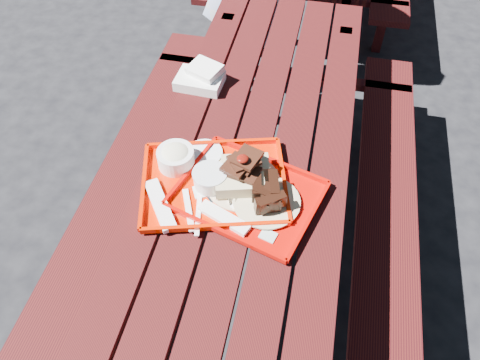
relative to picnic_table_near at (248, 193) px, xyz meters
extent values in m
plane|color=black|center=(0.00, 0.00, -0.56)|extent=(60.00, 60.00, 0.00)
cube|color=#3C0E0B|center=(-0.30, 0.00, 0.17)|extent=(0.14, 2.40, 0.04)
cube|color=#3C0E0B|center=(-0.15, 0.00, 0.17)|extent=(0.14, 2.40, 0.04)
cube|color=#3C0E0B|center=(0.00, 0.00, 0.17)|extent=(0.14, 2.40, 0.04)
cube|color=#3C0E0B|center=(0.15, 0.00, 0.17)|extent=(0.14, 2.40, 0.04)
cube|color=#3C0E0B|center=(0.30, 0.00, 0.17)|extent=(0.14, 2.40, 0.04)
cube|color=#3C0E0B|center=(-0.58, 0.00, -0.13)|extent=(0.25, 2.40, 0.04)
cube|color=#3C0E0B|center=(-0.58, 0.84, -0.35)|extent=(0.06, 0.06, 0.42)
cube|color=#3C0E0B|center=(0.58, 0.00, -0.13)|extent=(0.25, 2.40, 0.04)
cube|color=#3C0E0B|center=(0.58, 0.84, -0.35)|extent=(0.06, 0.06, 0.42)
cube|color=#3C0E0B|center=(-0.30, 0.96, -0.19)|extent=(0.06, 0.06, 0.75)
cube|color=#3C0E0B|center=(0.30, 0.96, -0.19)|extent=(0.06, 0.06, 0.75)
cube|color=#3C0E0B|center=(0.00, 0.96, -0.13)|extent=(1.40, 0.06, 0.04)
cube|color=#3C0E0B|center=(-0.58, 1.96, -0.35)|extent=(0.06, 0.06, 0.42)
cube|color=#3C0E0B|center=(0.58, 1.96, -0.35)|extent=(0.06, 0.06, 0.42)
cube|color=#3C0E0B|center=(0.30, 1.84, -0.19)|extent=(0.06, 0.06, 0.75)
cube|color=red|center=(-0.10, -0.14, 0.20)|extent=(0.58, 0.50, 0.01)
cube|color=red|center=(-0.15, 0.04, 0.21)|extent=(0.48, 0.15, 0.02)
cube|color=red|center=(-0.04, -0.32, 0.21)|extent=(0.48, 0.15, 0.02)
cube|color=red|center=(0.14, -0.07, 0.21)|extent=(0.12, 0.37, 0.02)
cube|color=red|center=(-0.33, -0.21, 0.21)|extent=(0.12, 0.37, 0.02)
cylinder|color=#D2B58F|center=(0.00, -0.11, 0.21)|extent=(0.27, 0.27, 0.01)
cube|color=#CBBC8E|center=(0.00, -0.16, 0.24)|extent=(0.18, 0.12, 0.05)
cube|color=#CBBC8E|center=(0.00, -0.07, 0.24)|extent=(0.18, 0.12, 0.05)
ellipsoid|color=#570C07|center=(0.00, -0.11, 0.34)|extent=(0.04, 0.04, 0.02)
cylinder|color=white|center=(-0.25, -0.08, 0.24)|extent=(0.13, 0.13, 0.07)
ellipsoid|color=beige|center=(-0.25, -0.08, 0.26)|extent=(0.11, 0.11, 0.05)
cylinder|color=white|center=(-0.17, -0.01, 0.21)|extent=(0.14, 0.14, 0.01)
cube|color=white|center=(-0.25, -0.28, 0.21)|extent=(0.17, 0.21, 0.02)
cube|color=white|center=(-0.15, -0.27, 0.21)|extent=(0.09, 0.17, 0.01)
cube|color=white|center=(-0.12, -0.27, 0.21)|extent=(0.05, 0.19, 0.01)
cube|color=silver|center=(-0.13, -0.18, 0.21)|extent=(0.08, 0.08, 0.00)
cube|color=#B10903|center=(0.03, -0.17, 0.20)|extent=(0.55, 0.48, 0.01)
cube|color=#B10903|center=(0.08, 0.01, 0.21)|extent=(0.45, 0.14, 0.02)
cube|color=#B10903|center=(-0.02, -0.34, 0.21)|extent=(0.45, 0.14, 0.02)
cube|color=#B10903|center=(0.25, -0.23, 0.21)|extent=(0.11, 0.35, 0.02)
cube|color=#B10903|center=(-0.19, -0.10, 0.21)|extent=(0.11, 0.35, 0.02)
cube|color=white|center=(0.08, -0.18, 0.21)|extent=(0.20, 0.20, 0.01)
cylinder|color=#C5B387|center=(0.10, -0.19, 0.21)|extent=(0.23, 0.23, 0.01)
cylinder|color=silver|center=(-0.11, -0.15, 0.23)|extent=(0.12, 0.12, 0.06)
cylinder|color=silver|center=(-0.11, -0.15, 0.26)|extent=(0.12, 0.12, 0.01)
cube|color=white|center=(-0.03, -0.28, 0.21)|extent=(0.19, 0.12, 0.02)
cube|color=#AFC8C2|center=(0.13, -0.32, 0.20)|extent=(0.06, 0.06, 0.00)
cube|color=white|center=(-0.29, 0.40, 0.21)|extent=(0.20, 0.15, 0.04)
cube|color=white|center=(-0.28, 0.43, 0.25)|extent=(0.17, 0.15, 0.04)
camera|label=1|loc=(0.21, -1.15, 1.49)|focal=35.00mm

